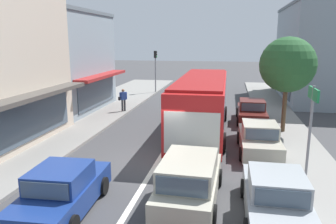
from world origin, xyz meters
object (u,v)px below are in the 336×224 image
object	(u,v)px
street_tree_right	(288,65)
parked_sedan_kerb_second	(259,139)
directional_road_sign	(312,111)
traffic_light_downstreet	(155,65)
pedestrian_with_handbag_near	(123,99)
parked_sedan_kerb_third	(252,112)
city_bus	(202,101)
parked_sedan_kerb_front	(276,199)
wagon_adjacent_lane_trail	(190,180)
sedan_queue_gap_filler	(62,192)

from	to	relation	value
street_tree_right	parked_sedan_kerb_second	bearing A→B (deg)	-113.70
parked_sedan_kerb_second	directional_road_sign	size ratio (longest dim) A/B	1.18
traffic_light_downstreet	street_tree_right	xyz separation A→B (m)	(10.33, -12.62, 1.03)
traffic_light_downstreet	directional_road_sign	bearing A→B (deg)	-61.57
traffic_light_downstreet	pedestrian_with_handbag_near	bearing A→B (deg)	-91.93
parked_sedan_kerb_third	street_tree_right	world-z (taller)	street_tree_right
directional_road_sign	pedestrian_with_handbag_near	xyz separation A→B (m)	(-10.59, 9.78, -1.61)
city_bus	parked_sedan_kerb_third	bearing A→B (deg)	48.88
parked_sedan_kerb_front	parked_sedan_kerb_second	bearing A→B (deg)	90.07
directional_road_sign	pedestrian_with_handbag_near	bearing A→B (deg)	137.27
street_tree_right	pedestrian_with_handbag_near	world-z (taller)	street_tree_right
wagon_adjacent_lane_trail	traffic_light_downstreet	xyz separation A→B (m)	(-6.10, 21.67, 2.11)
city_bus	traffic_light_downstreet	distance (m)	14.79
directional_road_sign	street_tree_right	xyz separation A→B (m)	(0.05, 6.37, 1.21)
wagon_adjacent_lane_trail	traffic_light_downstreet	size ratio (longest dim) A/B	1.08
city_bus	parked_sedan_kerb_third	distance (m)	4.63
parked_sedan_kerb_third	traffic_light_downstreet	world-z (taller)	traffic_light_downstreet
city_bus	parked_sedan_kerb_third	size ratio (longest dim) A/B	2.59
traffic_light_downstreet	city_bus	bearing A→B (deg)	-66.91
directional_road_sign	street_tree_right	world-z (taller)	street_tree_right
street_tree_right	pedestrian_with_handbag_near	distance (m)	11.52
traffic_light_downstreet	pedestrian_with_handbag_near	world-z (taller)	traffic_light_downstreet
parked_sedan_kerb_second	traffic_light_downstreet	distance (m)	18.60
directional_road_sign	street_tree_right	bearing A→B (deg)	89.58
city_bus	parked_sedan_kerb_front	bearing A→B (deg)	-71.36
traffic_light_downstreet	street_tree_right	world-z (taller)	street_tree_right
parked_sedan_kerb_second	pedestrian_with_handbag_near	bearing A→B (deg)	141.89
parked_sedan_kerb_second	city_bus	bearing A→B (deg)	137.25
street_tree_right	sedan_queue_gap_filler	bearing A→B (deg)	-127.50
city_bus	pedestrian_with_handbag_near	bearing A→B (deg)	144.35
parked_sedan_kerb_second	parked_sedan_kerb_third	bearing A→B (deg)	89.90
wagon_adjacent_lane_trail	parked_sedan_kerb_third	size ratio (longest dim) A/B	1.08
parked_sedan_kerb_second	pedestrian_with_handbag_near	size ratio (longest dim) A/B	2.60
wagon_adjacent_lane_trail	sedan_queue_gap_filler	bearing A→B (deg)	-160.17
traffic_light_downstreet	street_tree_right	distance (m)	16.34
wagon_adjacent_lane_trail	street_tree_right	world-z (taller)	street_tree_right
directional_road_sign	pedestrian_with_handbag_near	world-z (taller)	directional_road_sign
city_bus	directional_road_sign	distance (m)	7.08
parked_sedan_kerb_second	traffic_light_downstreet	world-z (taller)	traffic_light_downstreet
parked_sedan_kerb_second	pedestrian_with_handbag_near	world-z (taller)	pedestrian_with_handbag_near
wagon_adjacent_lane_trail	parked_sedan_kerb_third	distance (m)	11.77
parked_sedan_kerb_second	street_tree_right	distance (m)	5.14
wagon_adjacent_lane_trail	street_tree_right	bearing A→B (deg)	65.00
sedan_queue_gap_filler	pedestrian_with_handbag_near	size ratio (longest dim) A/B	2.62
wagon_adjacent_lane_trail	pedestrian_with_handbag_near	bearing A→B (deg)	117.20
sedan_queue_gap_filler	parked_sedan_kerb_front	world-z (taller)	same
city_bus	wagon_adjacent_lane_trail	world-z (taller)	city_bus
street_tree_right	pedestrian_with_handbag_near	size ratio (longest dim) A/B	3.33
parked_sedan_kerb_second	wagon_adjacent_lane_trail	bearing A→B (deg)	-115.87
parked_sedan_kerb_second	traffic_light_downstreet	bearing A→B (deg)	118.16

